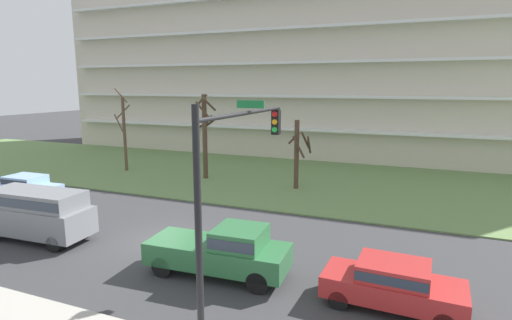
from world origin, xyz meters
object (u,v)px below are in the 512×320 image
pickup_green_center_right (223,250)px  tree_center (298,153)px  van_gray_center_left (37,211)px  sedan_red_near_left (393,283)px  sedan_blue_near_right (26,187)px  traffic_signal_mast (233,174)px  tree_left (205,133)px  tree_far_left (124,132)px

pickup_green_center_right → tree_center: bearing=91.4°
tree_center → van_gray_center_left: 15.94m
sedan_red_near_left → sedan_blue_near_right: (-22.07, 4.50, 0.00)m
traffic_signal_mast → tree_left: bearing=121.6°
tree_far_left → sedan_blue_near_right: size_ratio=1.54×
tree_left → tree_far_left: bearing=-179.9°
tree_far_left → van_gray_center_left: bearing=-65.3°
tree_left → sedan_blue_near_right: 12.31m
tree_far_left → sedan_red_near_left: size_ratio=1.54×
tree_far_left → tree_left: 7.57m
tree_far_left → van_gray_center_left: 15.29m
van_gray_center_left → traffic_signal_mast: traffic_signal_mast is taller
tree_left → tree_center: size_ratio=1.34×
tree_center → van_gray_center_left: tree_center is taller
pickup_green_center_right → tree_far_left: bearing=136.2°
sedan_red_near_left → pickup_green_center_right: 6.06m
traffic_signal_mast → sedan_red_near_left: bearing=30.4°
pickup_green_center_right → sedan_blue_near_right: bearing=161.3°
tree_far_left → sedan_red_near_left: 26.10m
tree_center → tree_far_left: bearing=178.4°
van_gray_center_left → sedan_blue_near_right: size_ratio=1.18×
tree_left → van_gray_center_left: (-1.21, -13.80, -2.19)m
tree_far_left → pickup_green_center_right: 21.21m
tree_far_left → traffic_signal_mast: 24.09m
tree_far_left → sedan_red_near_left: tree_far_left is taller
pickup_green_center_right → sedan_red_near_left: bearing=-3.1°
tree_far_left → tree_left: size_ratio=1.07×
sedan_blue_near_right → tree_left: bearing=-131.5°
tree_center → van_gray_center_left: bearing=-122.8°
sedan_red_near_left → tree_center: bearing=120.3°
tree_far_left → van_gray_center_left: (6.35, -13.78, -1.91)m
van_gray_center_left → traffic_signal_mast: (11.29, -2.58, 3.21)m
tree_center → tree_left: bearing=176.6°
tree_center → traffic_signal_mast: size_ratio=0.72×
van_gray_center_left → sedan_red_near_left: bearing=-2.9°
van_gray_center_left → pickup_green_center_right: bearing=-2.8°
pickup_green_center_right → traffic_signal_mast: bearing=-60.2°
van_gray_center_left → pickup_green_center_right: van_gray_center_left is taller
tree_center → sedan_blue_near_right: tree_center is taller
sedan_red_near_left → tree_far_left: bearing=150.3°
pickup_green_center_right → sedan_blue_near_right: (-16.00, 4.49, -0.14)m
tree_far_left → tree_left: tree_far_left is taller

